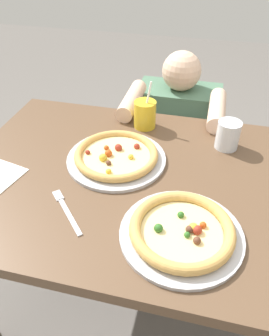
{
  "coord_description": "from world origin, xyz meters",
  "views": [
    {
      "loc": [
        0.17,
        -0.81,
        1.45
      ],
      "look_at": [
        -0.03,
        0.0,
        0.78
      ],
      "focal_mm": 35.33,
      "sensor_mm": 36.0,
      "label": 1
    }
  ],
  "objects_px": {
    "pizza_near": "(182,231)",
    "diner_seated": "(174,148)",
    "water_cup_clear": "(228,135)",
    "pizza_far": "(116,156)",
    "drink_cup_colored": "(145,114)",
    "fork": "(66,209)"
  },
  "relations": [
    {
      "from": "water_cup_clear",
      "to": "pizza_far",
      "type": "bearing_deg",
      "value": -154.61
    },
    {
      "from": "fork",
      "to": "diner_seated",
      "type": "height_order",
      "value": "diner_seated"
    },
    {
      "from": "fork",
      "to": "water_cup_clear",
      "type": "bearing_deg",
      "value": 44.78
    },
    {
      "from": "pizza_near",
      "to": "water_cup_clear",
      "type": "height_order",
      "value": "water_cup_clear"
    },
    {
      "from": "pizza_far",
      "to": "water_cup_clear",
      "type": "xyz_separation_m",
      "value": [
        0.37,
        0.17,
        0.04
      ]
    },
    {
      "from": "water_cup_clear",
      "to": "fork",
      "type": "xyz_separation_m",
      "value": [
        -0.45,
        -0.44,
        -0.05
      ]
    },
    {
      "from": "drink_cup_colored",
      "to": "water_cup_clear",
      "type": "relative_size",
      "value": 1.83
    },
    {
      "from": "water_cup_clear",
      "to": "pizza_near",
      "type": "bearing_deg",
      "value": -102.86
    },
    {
      "from": "pizza_near",
      "to": "diner_seated",
      "type": "height_order",
      "value": "diner_seated"
    },
    {
      "from": "drink_cup_colored",
      "to": "fork",
      "type": "relative_size",
      "value": 1.18
    },
    {
      "from": "pizza_near",
      "to": "drink_cup_colored",
      "type": "relative_size",
      "value": 1.75
    },
    {
      "from": "pizza_far",
      "to": "water_cup_clear",
      "type": "relative_size",
      "value": 3.32
    },
    {
      "from": "drink_cup_colored",
      "to": "fork",
      "type": "height_order",
      "value": "drink_cup_colored"
    },
    {
      "from": "pizza_near",
      "to": "diner_seated",
      "type": "distance_m",
      "value": 0.97
    },
    {
      "from": "pizza_far",
      "to": "water_cup_clear",
      "type": "distance_m",
      "value": 0.41
    },
    {
      "from": "water_cup_clear",
      "to": "fork",
      "type": "distance_m",
      "value": 0.63
    },
    {
      "from": "drink_cup_colored",
      "to": "fork",
      "type": "xyz_separation_m",
      "value": [
        -0.12,
        -0.51,
        -0.05
      ]
    },
    {
      "from": "fork",
      "to": "diner_seated",
      "type": "distance_m",
      "value": 0.97
    },
    {
      "from": "pizza_far",
      "to": "fork",
      "type": "bearing_deg",
      "value": -105.98
    },
    {
      "from": "pizza_near",
      "to": "diner_seated",
      "type": "xyz_separation_m",
      "value": [
        -0.12,
        0.9,
        -0.36
      ]
    },
    {
      "from": "drink_cup_colored",
      "to": "diner_seated",
      "type": "distance_m",
      "value": 0.54
    },
    {
      "from": "water_cup_clear",
      "to": "fork",
      "type": "relative_size",
      "value": 0.65
    }
  ]
}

